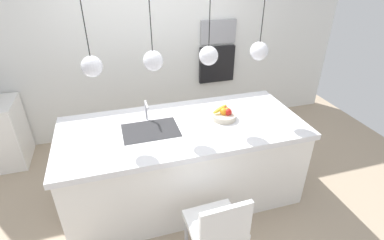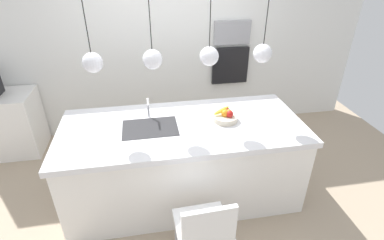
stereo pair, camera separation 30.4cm
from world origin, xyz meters
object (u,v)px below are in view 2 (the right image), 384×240
at_px(microwave, 232,32).
at_px(chair_near, 204,229).
at_px(oven, 230,65).
at_px(fruit_bowl, 226,116).

xyz_separation_m(microwave, chair_near, (-0.94, -2.57, -0.97)).
bearing_deg(microwave, chair_near, -110.16).
height_order(microwave, chair_near, microwave).
height_order(microwave, oven, microwave).
bearing_deg(chair_near, oven, 69.84).
distance_m(oven, chair_near, 2.77).
relative_size(fruit_bowl, chair_near, 0.30).
height_order(fruit_bowl, chair_near, fruit_bowl).
height_order(fruit_bowl, microwave, microwave).
relative_size(oven, chair_near, 0.65).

